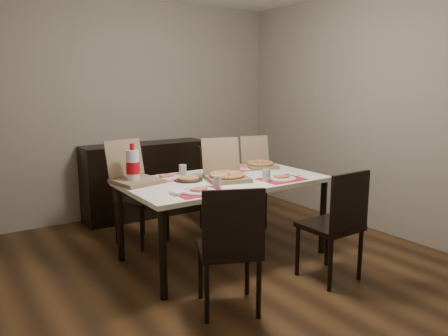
{
  "coord_description": "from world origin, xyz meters",
  "views": [
    {
      "loc": [
        -2.09,
        -3.08,
        1.6
      ],
      "look_at": [
        0.07,
        0.15,
        0.85
      ],
      "focal_mm": 35.0,
      "sensor_mm": 36.0,
      "label": 1
    }
  ],
  "objects_px": {
    "sideboard": "(145,180)",
    "chair_near_left": "(230,244)",
    "chair_far_right": "(218,182)",
    "dip_bowl": "(219,174)",
    "pizza_box_center": "(226,173)",
    "soda_bottle": "(133,167)",
    "chair_near_right": "(337,221)",
    "dining_table": "(224,186)",
    "chair_far_left": "(136,193)"
  },
  "relations": [
    {
      "from": "chair_far_right",
      "to": "chair_far_left",
      "type": "bearing_deg",
      "value": 176.53
    },
    {
      "from": "dining_table",
      "to": "chair_near_right",
      "type": "xyz_separation_m",
      "value": [
        0.47,
        -0.93,
        -0.17
      ]
    },
    {
      "from": "chair_near_left",
      "to": "dip_bowl",
      "type": "distance_m",
      "value": 1.22
    },
    {
      "from": "sideboard",
      "to": "dip_bowl",
      "type": "distance_m",
      "value": 1.51
    },
    {
      "from": "chair_near_right",
      "to": "chair_far_left",
      "type": "relative_size",
      "value": 1.0
    },
    {
      "from": "pizza_box_center",
      "to": "soda_bottle",
      "type": "bearing_deg",
      "value": 157.5
    },
    {
      "from": "chair_far_left",
      "to": "pizza_box_center",
      "type": "relative_size",
      "value": 1.95
    },
    {
      "from": "dining_table",
      "to": "dip_bowl",
      "type": "xyz_separation_m",
      "value": [
        0.04,
        0.16,
        0.08
      ]
    },
    {
      "from": "chair_near_right",
      "to": "chair_far_right",
      "type": "xyz_separation_m",
      "value": [
        -0.02,
        1.72,
        0.0
      ]
    },
    {
      "from": "chair_near_left",
      "to": "chair_far_right",
      "type": "distance_m",
      "value": 1.94
    },
    {
      "from": "dining_table",
      "to": "pizza_box_center",
      "type": "distance_m",
      "value": 0.13
    },
    {
      "from": "soda_bottle",
      "to": "sideboard",
      "type": "bearing_deg",
      "value": 62.84
    },
    {
      "from": "chair_far_right",
      "to": "soda_bottle",
      "type": "relative_size",
      "value": 2.65
    },
    {
      "from": "sideboard",
      "to": "chair_near_right",
      "type": "height_order",
      "value": "chair_near_right"
    },
    {
      "from": "chair_far_right",
      "to": "chair_near_right",
      "type": "bearing_deg",
      "value": -89.22
    },
    {
      "from": "dining_table",
      "to": "chair_near_right",
      "type": "distance_m",
      "value": 1.06
    },
    {
      "from": "sideboard",
      "to": "chair_far_left",
      "type": "relative_size",
      "value": 1.61
    },
    {
      "from": "chair_near_right",
      "to": "pizza_box_center",
      "type": "bearing_deg",
      "value": 118.2
    },
    {
      "from": "chair_far_right",
      "to": "pizza_box_center",
      "type": "bearing_deg",
      "value": -118.84
    },
    {
      "from": "dining_table",
      "to": "chair_far_left",
      "type": "xyz_separation_m",
      "value": [
        -0.51,
        0.85,
        -0.17
      ]
    },
    {
      "from": "chair_near_right",
      "to": "chair_far_left",
      "type": "height_order",
      "value": "same"
    },
    {
      "from": "chair_far_right",
      "to": "soda_bottle",
      "type": "distance_m",
      "value": 1.37
    },
    {
      "from": "chair_far_right",
      "to": "dip_bowl",
      "type": "distance_m",
      "value": 0.79
    },
    {
      "from": "pizza_box_center",
      "to": "dip_bowl",
      "type": "bearing_deg",
      "value": 75.92
    },
    {
      "from": "pizza_box_center",
      "to": "chair_near_right",
      "type": "bearing_deg",
      "value": -61.8
    },
    {
      "from": "chair_far_right",
      "to": "pizza_box_center",
      "type": "distance_m",
      "value": 0.99
    },
    {
      "from": "chair_far_left",
      "to": "dining_table",
      "type": "bearing_deg",
      "value": -59.06
    },
    {
      "from": "chair_near_right",
      "to": "dining_table",
      "type": "bearing_deg",
      "value": 116.93
    },
    {
      "from": "pizza_box_center",
      "to": "dining_table",
      "type": "bearing_deg",
      "value": 82.08
    },
    {
      "from": "sideboard",
      "to": "pizza_box_center",
      "type": "xyz_separation_m",
      "value": [
        0.06,
        -1.67,
        0.36
      ]
    },
    {
      "from": "chair_near_left",
      "to": "chair_far_left",
      "type": "relative_size",
      "value": 1.0
    },
    {
      "from": "sideboard",
      "to": "dip_bowl",
      "type": "height_order",
      "value": "sideboard"
    },
    {
      "from": "sideboard",
      "to": "chair_near_left",
      "type": "bearing_deg",
      "value": -100.61
    },
    {
      "from": "chair_near_left",
      "to": "chair_far_right",
      "type": "xyz_separation_m",
      "value": [
        0.99,
        1.67,
        0.0
      ]
    },
    {
      "from": "chair_far_left",
      "to": "dip_bowl",
      "type": "distance_m",
      "value": 0.92
    },
    {
      "from": "sideboard",
      "to": "chair_near_right",
      "type": "distance_m",
      "value": 2.62
    },
    {
      "from": "soda_bottle",
      "to": "chair_far_right",
      "type": "bearing_deg",
      "value": 23.0
    },
    {
      "from": "chair_near_right",
      "to": "soda_bottle",
      "type": "height_order",
      "value": "soda_bottle"
    },
    {
      "from": "chair_far_right",
      "to": "sideboard",
      "type": "bearing_deg",
      "value": 121.71
    },
    {
      "from": "dip_bowl",
      "to": "chair_far_left",
      "type": "bearing_deg",
      "value": 128.69
    },
    {
      "from": "sideboard",
      "to": "chair_near_left",
      "type": "relative_size",
      "value": 1.61
    },
    {
      "from": "chair_near_right",
      "to": "sideboard",
      "type": "bearing_deg",
      "value": 101.94
    },
    {
      "from": "chair_far_right",
      "to": "soda_bottle",
      "type": "height_order",
      "value": "soda_bottle"
    },
    {
      "from": "chair_near_right",
      "to": "pizza_box_center",
      "type": "xyz_separation_m",
      "value": [
        -0.48,
        0.9,
        0.3
      ]
    },
    {
      "from": "sideboard",
      "to": "pizza_box_center",
      "type": "height_order",
      "value": "pizza_box_center"
    },
    {
      "from": "sideboard",
      "to": "chair_near_left",
      "type": "xyz_separation_m",
      "value": [
        -0.47,
        -2.51,
        0.06
      ]
    },
    {
      "from": "chair_far_left",
      "to": "chair_far_right",
      "type": "bearing_deg",
      "value": -3.47
    },
    {
      "from": "dip_bowl",
      "to": "dining_table",
      "type": "bearing_deg",
      "value": -105.56
    },
    {
      "from": "chair_near_left",
      "to": "chair_near_right",
      "type": "bearing_deg",
      "value": -2.84
    },
    {
      "from": "dip_bowl",
      "to": "soda_bottle",
      "type": "height_order",
      "value": "soda_bottle"
    }
  ]
}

